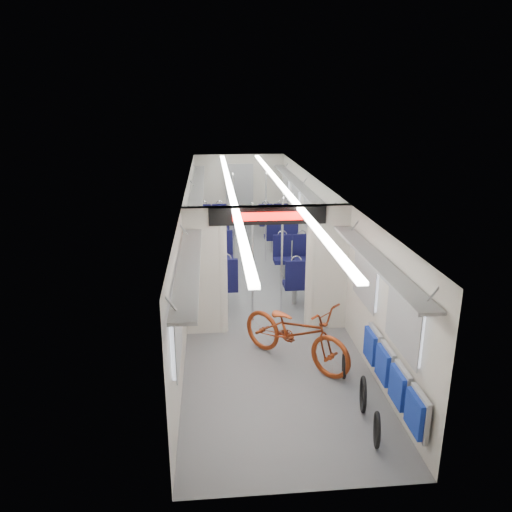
{
  "coord_description": "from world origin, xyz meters",
  "views": [
    {
      "loc": [
        -0.96,
        -10.28,
        4.08
      ],
      "look_at": [
        -0.13,
        -1.34,
        1.2
      ],
      "focal_mm": 35.0,
      "sensor_mm": 36.0,
      "label": 1
    }
  ],
  "objects_px": {
    "stanchion_far_right": "(266,218)",
    "stanchion_near_right": "(282,256)",
    "seat_bay_far_left": "(212,227)",
    "stanchion_near_left": "(253,264)",
    "seat_bay_near_left": "(213,264)",
    "bike_hoop_a": "(377,432)",
    "flip_bench": "(392,376)",
    "seat_bay_far_right": "(277,225)",
    "seat_bay_near_right": "(299,266)",
    "bike_hoop_b": "(363,396)",
    "bike_hoop_c": "(344,366)",
    "stanchion_far_left": "(234,219)",
    "bicycle": "(296,332)"
  },
  "relations": [
    {
      "from": "stanchion_far_right",
      "to": "stanchion_near_right",
      "type": "bearing_deg",
      "value": -90.67
    },
    {
      "from": "seat_bay_far_left",
      "to": "stanchion_near_left",
      "type": "relative_size",
      "value": 0.9
    },
    {
      "from": "seat_bay_near_left",
      "to": "stanchion_near_right",
      "type": "relative_size",
      "value": 1.0
    },
    {
      "from": "bike_hoop_a",
      "to": "seat_bay_near_left",
      "type": "distance_m",
      "value": 5.76
    },
    {
      "from": "seat_bay_near_left",
      "to": "stanchion_far_right",
      "type": "height_order",
      "value": "stanchion_far_right"
    },
    {
      "from": "flip_bench",
      "to": "seat_bay_far_right",
      "type": "relative_size",
      "value": 1.07
    },
    {
      "from": "flip_bench",
      "to": "seat_bay_far_left",
      "type": "bearing_deg",
      "value": 105.51
    },
    {
      "from": "flip_bench",
      "to": "stanchion_near_right",
      "type": "bearing_deg",
      "value": 105.5
    },
    {
      "from": "seat_bay_near_left",
      "to": "seat_bay_near_right",
      "type": "relative_size",
      "value": 1.13
    },
    {
      "from": "stanchion_near_left",
      "to": "stanchion_near_right",
      "type": "distance_m",
      "value": 0.74
    },
    {
      "from": "bike_hoop_b",
      "to": "stanchion_near_right",
      "type": "bearing_deg",
      "value": 100.6
    },
    {
      "from": "bike_hoop_b",
      "to": "bike_hoop_c",
      "type": "bearing_deg",
      "value": 92.4
    },
    {
      "from": "bike_hoop_a",
      "to": "stanchion_far_left",
      "type": "bearing_deg",
      "value": 100.67
    },
    {
      "from": "seat_bay_far_left",
      "to": "bike_hoop_b",
      "type": "bearing_deg",
      "value": -76.5
    },
    {
      "from": "bike_hoop_a",
      "to": "stanchion_far_left",
      "type": "xyz_separation_m",
      "value": [
        -1.36,
        7.22,
        0.95
      ]
    },
    {
      "from": "bicycle",
      "to": "seat_bay_near_left",
      "type": "distance_m",
      "value": 3.57
    },
    {
      "from": "flip_bench",
      "to": "seat_bay_far_right",
      "type": "height_order",
      "value": "seat_bay_far_right"
    },
    {
      "from": "bike_hoop_c",
      "to": "stanchion_near_left",
      "type": "relative_size",
      "value": 0.19
    },
    {
      "from": "bicycle",
      "to": "seat_bay_far_left",
      "type": "xyz_separation_m",
      "value": [
        -1.26,
        6.78,
        0.01
      ]
    },
    {
      "from": "bike_hoop_a",
      "to": "seat_bay_far_left",
      "type": "height_order",
      "value": "seat_bay_far_left"
    },
    {
      "from": "bike_hoop_c",
      "to": "stanchion_far_left",
      "type": "height_order",
      "value": "stanchion_far_left"
    },
    {
      "from": "bicycle",
      "to": "seat_bay_near_right",
      "type": "height_order",
      "value": "seat_bay_near_right"
    },
    {
      "from": "bicycle",
      "to": "seat_bay_near_right",
      "type": "relative_size",
      "value": 1.01
    },
    {
      "from": "bike_hoop_b",
      "to": "seat_bay_far_right",
      "type": "relative_size",
      "value": 0.25
    },
    {
      "from": "bicycle",
      "to": "stanchion_near_right",
      "type": "bearing_deg",
      "value": 44.88
    },
    {
      "from": "seat_bay_near_right",
      "to": "seat_bay_far_left",
      "type": "height_order",
      "value": "seat_bay_far_left"
    },
    {
      "from": "flip_bench",
      "to": "bicycle",
      "type": "bearing_deg",
      "value": 125.12
    },
    {
      "from": "seat_bay_far_right",
      "to": "stanchion_near_right",
      "type": "distance_m",
      "value": 4.84
    },
    {
      "from": "bicycle",
      "to": "seat_bay_near_right",
      "type": "xyz_separation_m",
      "value": [
        0.61,
        3.19,
        -0.0
      ]
    },
    {
      "from": "stanchion_near_right",
      "to": "stanchion_far_left",
      "type": "distance_m",
      "value": 3.21
    },
    {
      "from": "bike_hoop_c",
      "to": "stanchion_near_right",
      "type": "height_order",
      "value": "stanchion_near_right"
    },
    {
      "from": "seat_bay_near_right",
      "to": "seat_bay_far_right",
      "type": "distance_m",
      "value": 3.62
    },
    {
      "from": "flip_bench",
      "to": "bike_hoop_b",
      "type": "relative_size",
      "value": 4.28
    },
    {
      "from": "bike_hoop_b",
      "to": "flip_bench",
      "type": "bearing_deg",
      "value": -17.66
    },
    {
      "from": "stanchion_far_left",
      "to": "bike_hoop_b",
      "type": "bearing_deg",
      "value": -77.8
    },
    {
      "from": "bicycle",
      "to": "seat_bay_far_right",
      "type": "distance_m",
      "value": 6.83
    },
    {
      "from": "seat_bay_near_left",
      "to": "seat_bay_near_right",
      "type": "bearing_deg",
      "value": -4.48
    },
    {
      "from": "seat_bay_far_left",
      "to": "seat_bay_near_right",
      "type": "bearing_deg",
      "value": -62.46
    },
    {
      "from": "bike_hoop_a",
      "to": "bike_hoop_c",
      "type": "distance_m",
      "value": 1.56
    },
    {
      "from": "flip_bench",
      "to": "seat_bay_near_left",
      "type": "xyz_separation_m",
      "value": [
        -2.29,
        4.81,
        -0.01
      ]
    },
    {
      "from": "bike_hoop_c",
      "to": "stanchion_far_right",
      "type": "distance_m",
      "value": 5.79
    },
    {
      "from": "seat_bay_far_left",
      "to": "stanchion_near_left",
      "type": "xyz_separation_m",
      "value": [
        0.71,
        -5.17,
        0.61
      ]
    },
    {
      "from": "seat_bay_near_right",
      "to": "stanchion_far_right",
      "type": "xyz_separation_m",
      "value": [
        -0.52,
        1.97,
        0.61
      ]
    },
    {
      "from": "stanchion_near_left",
      "to": "stanchion_near_right",
      "type": "xyz_separation_m",
      "value": [
        0.6,
        0.43,
        0.0
      ]
    },
    {
      "from": "seat_bay_near_left",
      "to": "seat_bay_far_right",
      "type": "xyz_separation_m",
      "value": [
        1.87,
        3.47,
        -0.04
      ]
    },
    {
      "from": "bicycle",
      "to": "stanchion_far_right",
      "type": "distance_m",
      "value": 5.2
    },
    {
      "from": "bike_hoop_b",
      "to": "seat_bay_near_right",
      "type": "xyz_separation_m",
      "value": [
        -0.08,
        4.55,
        0.31
      ]
    },
    {
      "from": "seat_bay_far_right",
      "to": "stanchion_far_right",
      "type": "bearing_deg",
      "value": -107.42
    },
    {
      "from": "bike_hoop_b",
      "to": "seat_bay_far_left",
      "type": "xyz_separation_m",
      "value": [
        -1.95,
        8.14,
        0.32
      ]
    },
    {
      "from": "seat_bay_near_right",
      "to": "stanchion_near_right",
      "type": "distance_m",
      "value": 1.42
    }
  ]
}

